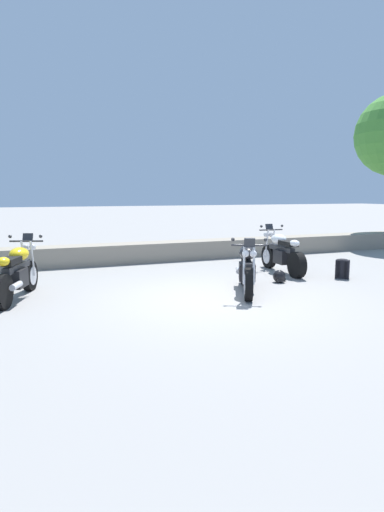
{
  "coord_description": "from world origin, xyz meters",
  "views": [
    {
      "loc": [
        -3.27,
        -7.13,
        1.97
      ],
      "look_at": [
        0.03,
        1.2,
        0.65
      ],
      "focal_mm": 29.7,
      "sensor_mm": 36.0,
      "label": 1
    }
  ],
  "objects_px": {
    "rider_backpack": "(342,268)",
    "motorcycle_yellow_near_left": "(17,274)",
    "motorcycle_black_centre": "(247,268)",
    "motorcycle_white_far_right": "(282,253)",
    "rider_helmet": "(279,276)"
  },
  "relations": [
    {
      "from": "motorcycle_yellow_near_left",
      "to": "rider_backpack",
      "type": "xyz_separation_m",
      "value": [
        7.06,
        -0.7,
        -0.24
      ]
    },
    {
      "from": "motorcycle_black_centre",
      "to": "rider_helmet",
      "type": "distance_m",
      "value": 1.31
    },
    {
      "from": "motorcycle_black_centre",
      "to": "rider_backpack",
      "type": "distance_m",
      "value": 2.81
    },
    {
      "from": "motorcycle_black_centre",
      "to": "motorcycle_white_far_right",
      "type": "bearing_deg",
      "value": 40.28
    },
    {
      "from": "rider_backpack",
      "to": "motorcycle_white_far_right",
      "type": "bearing_deg",
      "value": 127.41
    },
    {
      "from": "motorcycle_yellow_near_left",
      "to": "motorcycle_white_far_right",
      "type": "bearing_deg",
      "value": 4.39
    },
    {
      "from": "motorcycle_black_centre",
      "to": "rider_backpack",
      "type": "relative_size",
      "value": 4.08
    },
    {
      "from": "rider_backpack",
      "to": "motorcycle_yellow_near_left",
      "type": "bearing_deg",
      "value": 174.3
    },
    {
      "from": "rider_backpack",
      "to": "motorcycle_black_centre",
      "type": "bearing_deg",
      "value": -171.71
    },
    {
      "from": "motorcycle_yellow_near_left",
      "to": "motorcycle_white_far_right",
      "type": "height_order",
      "value": "same"
    },
    {
      "from": "motorcycle_yellow_near_left",
      "to": "rider_helmet",
      "type": "height_order",
      "value": "motorcycle_yellow_near_left"
    },
    {
      "from": "motorcycle_white_far_right",
      "to": "motorcycle_yellow_near_left",
      "type": "bearing_deg",
      "value": -175.61
    },
    {
      "from": "motorcycle_yellow_near_left",
      "to": "motorcycle_white_far_right",
      "type": "distance_m",
      "value": 6.18
    },
    {
      "from": "motorcycle_yellow_near_left",
      "to": "rider_helmet",
      "type": "xyz_separation_m",
      "value": [
        5.43,
        -0.55,
        -0.35
      ]
    },
    {
      "from": "motorcycle_yellow_near_left",
      "to": "motorcycle_black_centre",
      "type": "distance_m",
      "value": 4.43
    }
  ]
}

